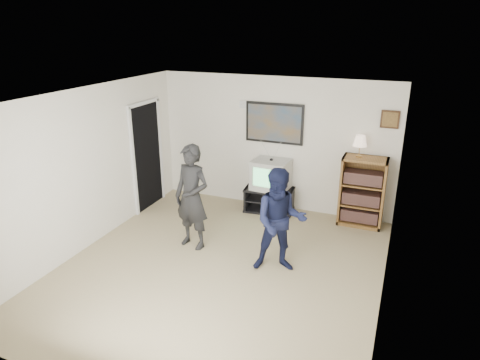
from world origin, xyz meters
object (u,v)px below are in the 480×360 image
Objects in this scene: media_stand at (269,199)px; person_tall at (192,197)px; bookshelf at (362,192)px; crt_television at (271,175)px; person_short at (280,221)px.

person_tall is (-0.70, -1.75, 0.61)m from media_stand.
bookshelf is 3.00m from person_tall.
crt_television is 0.39× the size of person_tall.
crt_television is at bearing 92.25° from person_short.
person_short reaches higher than crt_television.
person_short is (1.48, -0.16, -0.07)m from person_tall.
person_tall is (-0.72, -1.75, 0.11)m from crt_television.
person_tall is at bearing -108.49° from crt_television.
person_tall is at bearing 154.42° from person_short.
media_stand is 1.72m from bookshelf.
bookshelf reaches higher than crt_television.
person_short reaches higher than bookshelf.
person_tall is at bearing -142.92° from bookshelf.
person_short is (-0.91, -1.97, 0.15)m from bookshelf.
person_tall reaches higher than bookshelf.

